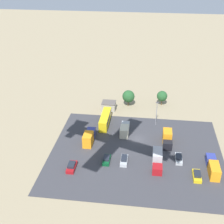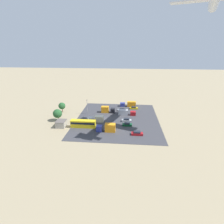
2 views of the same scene
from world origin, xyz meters
The scene contains 17 objects.
ground_plane centered at (0.00, 0.00, 0.00)m, with size 400.00×400.00×0.00m, color gray.
parking_lot_surface centered at (0.00, 6.91, 0.04)m, with size 46.30×39.76×0.08m.
shed_building centered at (10.85, -17.39, 1.46)m, with size 4.68×4.18×2.91m.
bus centered at (10.63, -7.48, 1.87)m, with size 2.49×10.96×3.32m.
parked_car_0 centered at (7.36, 11.80, 0.70)m, with size 1.79×4.30×1.48m.
parked_car_1 centered at (15.69, 15.89, 0.73)m, with size 1.96×4.63×1.55m.
parked_car_2 centered at (2.81, 11.51, 0.77)m, with size 1.76×4.54×1.65m.
parked_car_3 centered at (-15.28, 15.34, 0.68)m, with size 1.92×4.57×1.45m.
parked_car_4 centered at (-11.32, 8.80, 0.67)m, with size 1.74×4.73×1.42m.
parked_truck_0 centered at (4.00, -2.59, 1.39)m, with size 2.41×7.39×2.87m.
parked_truck_1 centered at (-8.50, 0.95, 1.59)m, with size 2.52×7.20×3.30m.
parked_truck_2 centered at (13.68, 3.42, 1.67)m, with size 2.47×7.97×3.47m.
parked_truck_3 centered at (-19.41, 12.63, 1.45)m, with size 2.34×9.14×3.00m.
parked_truck_4 centered at (-5.71, 11.01, 1.38)m, with size 2.44×8.95×2.84m.
tree_near_shed centered at (4.48, -21.37, 3.65)m, with size 4.27×4.27×5.79m.
tree_apron_mid centered at (-7.16, -23.48, 3.46)m, with size 3.66×3.66×5.31m.
light_pole_lot_centre centered at (-5.24, -9.14, 4.42)m, with size 0.90×0.28×7.83m.
Camera 2 is at (79.04, 11.33, 33.96)m, focal length 28.00 mm.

